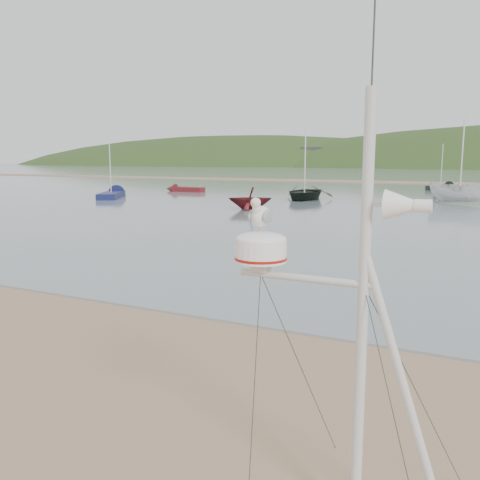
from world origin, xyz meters
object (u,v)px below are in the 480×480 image
at_px(sailboat_blue_near, 115,194).
at_px(dinghy_red_far, 181,189).
at_px(boat_dark, 305,166).
at_px(sailboat_dark_mid, 446,187).
at_px(boat_red, 250,188).
at_px(boat_white, 461,173).
at_px(mast_rig, 351,405).

xyz_separation_m(sailboat_blue_near, dinghy_red_far, (1.30, 8.75, -0.01)).
distance_m(boat_dark, sailboat_dark_mid, 22.67).
height_order(sailboat_dark_mid, dinghy_red_far, sailboat_dark_mid).
relative_size(boat_red, dinghy_red_far, 0.63).
relative_size(boat_dark, boat_red, 1.95).
distance_m(boat_white, dinghy_red_far, 27.10).
bearing_deg(mast_rig, boat_white, 91.77).
relative_size(mast_rig, boat_white, 1.07).
height_order(boat_white, sailboat_blue_near, sailboat_blue_near).
relative_size(mast_rig, dinghy_red_far, 1.08).
xyz_separation_m(boat_dark, boat_white, (11.90, 1.29, -0.49)).
height_order(boat_red, sailboat_blue_near, sailboat_blue_near).
height_order(mast_rig, boat_white, mast_rig).
bearing_deg(boat_white, boat_red, 142.68).
distance_m(mast_rig, boat_red, 29.96).
xyz_separation_m(mast_rig, boat_dark, (-13.06, 36.16, 1.63)).
height_order(sailboat_blue_near, dinghy_red_far, sailboat_blue_near).
relative_size(boat_white, sailboat_blue_near, 0.72).
bearing_deg(sailboat_dark_mid, boat_dark, -114.84).
bearing_deg(boat_white, sailboat_dark_mid, 19.08).
relative_size(boat_white, sailboat_dark_mid, 0.84).
height_order(mast_rig, dinghy_red_far, mast_rig).
height_order(boat_dark, boat_white, boat_dark).
bearing_deg(boat_dark, boat_white, 2.33).
height_order(mast_rig, sailboat_dark_mid, sailboat_dark_mid).
height_order(boat_red, dinghy_red_far, boat_red).
xyz_separation_m(boat_white, sailboat_blue_near, (-28.18, -5.93, -2.02)).
relative_size(mast_rig, boat_dark, 0.88).
relative_size(boat_white, dinghy_red_far, 1.01).
distance_m(mast_rig, sailboat_blue_near, 43.07).
distance_m(sailboat_blue_near, dinghy_red_far, 8.85).
distance_m(mast_rig, dinghy_red_far, 49.08).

